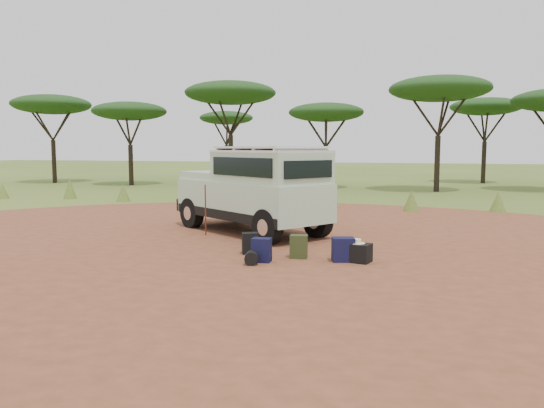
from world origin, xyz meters
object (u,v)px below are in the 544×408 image
(backpack_black, at_px, (250,243))
(duffel_navy, at_px, (343,250))
(walking_staff, at_px, (205,211))
(backpack_navy, at_px, (262,250))
(backpack_olive, at_px, (299,247))
(hard_case, at_px, (357,253))
(safari_vehicle, at_px, (255,192))

(backpack_black, height_order, duffel_navy, duffel_navy)
(walking_staff, distance_m, duffel_navy, 4.42)
(walking_staff, xyz_separation_m, backpack_navy, (2.33, -2.53, -0.44))
(backpack_olive, xyz_separation_m, hard_case, (1.22, -0.03, -0.06))
(duffel_navy, xyz_separation_m, hard_case, (0.28, 0.04, -0.06))
(hard_case, bearing_deg, backpack_olive, -167.87)
(backpack_olive, bearing_deg, safari_vehicle, 116.35)
(safari_vehicle, xyz_separation_m, hard_case, (3.14, -2.91, -0.94))
(safari_vehicle, bearing_deg, backpack_navy, -35.12)
(backpack_black, distance_m, duffel_navy, 2.07)
(walking_staff, xyz_separation_m, hard_case, (4.18, -1.99, -0.49))
(duffel_navy, bearing_deg, walking_staff, 135.41)
(backpack_olive, relative_size, duffel_navy, 1.00)
(walking_staff, height_order, duffel_navy, walking_staff)
(backpack_black, xyz_separation_m, backpack_navy, (0.48, -0.71, 0.01))
(safari_vehicle, xyz_separation_m, duffel_navy, (2.86, -2.94, -0.88))
(safari_vehicle, xyz_separation_m, backpack_black, (0.80, -2.74, -0.90))
(backpack_black, height_order, hard_case, backpack_black)
(backpack_black, xyz_separation_m, backpack_olive, (1.12, -0.14, 0.01))
(hard_case, bearing_deg, backpack_black, -170.49)
(backpack_olive, bearing_deg, walking_staff, 139.17)
(safari_vehicle, distance_m, backpack_olive, 3.57)
(walking_staff, xyz_separation_m, duffel_navy, (3.90, -2.02, -0.44))
(backpack_navy, xyz_separation_m, backpack_olive, (0.64, 0.58, 0.00))
(backpack_olive, relative_size, hard_case, 0.91)
(backpack_black, bearing_deg, duffel_navy, -30.42)
(backpack_black, relative_size, backpack_navy, 0.96)
(backpack_navy, bearing_deg, duffel_navy, 15.41)
(backpack_black, bearing_deg, safari_vehicle, 81.50)
(walking_staff, bearing_deg, backpack_black, -67.86)
(hard_case, bearing_deg, safari_vehicle, 150.82)
(backpack_olive, distance_m, hard_case, 1.22)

